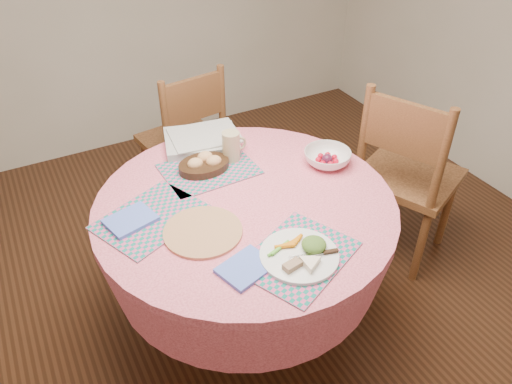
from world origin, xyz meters
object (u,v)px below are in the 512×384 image
Objects in this scene: chair_back at (186,138)px; fruit_bowl at (327,158)px; dinner_plate at (302,254)px; dining_table at (246,237)px; chair_right at (405,174)px; latte_mug at (232,146)px; bread_bowl at (204,164)px; wicker_trivet at (203,232)px.

chair_back is 1.04m from fruit_bowl.
dining_table is at bearing 93.53° from dinner_plate.
latte_mug is (-0.87, 0.25, 0.29)m from chair_right.
chair_right is at bearing -12.68° from bread_bowl.
bread_bowl is at bearing 156.76° from fruit_bowl.
chair_right is 4.47× the size of bread_bowl.
chair_right is 1.07m from bread_bowl.
wicker_trivet is at bearing -165.98° from fruit_bowl.
chair_right is 1.09× the size of chair_back.
dinner_plate is (0.25, -0.29, 0.02)m from wicker_trivet.
chair_right is 0.95m from latte_mug.
dining_table is 4.13× the size of wicker_trivet.
latte_mug is 0.43m from fruit_bowl.
chair_right is 1.22m from wicker_trivet.
latte_mug is (0.09, 0.31, 0.27)m from dining_table.
dining_table is 5.39× the size of bread_bowl.
latte_mug is at bearing 51.70° from wicker_trivet.
dining_table is 1.31× the size of chair_back.
dinner_plate is 0.70m from latte_mug.
fruit_bowl is at bearing 64.54° from chair_right.
chair_back is 3.15× the size of wicker_trivet.
chair_back is at bearing 87.48° from latte_mug.
bread_bowl is 0.55m from fruit_bowl.
latte_mug is (0.32, 0.41, 0.07)m from wicker_trivet.
chair_right is 4.24× the size of fruit_bowl.
dinner_plate is (-0.94, -0.45, 0.23)m from chair_right.
fruit_bowl is at bearing -32.89° from latte_mug.
bread_bowl reaches higher than dinner_plate.
dinner_plate is 0.63m from fruit_bowl.
chair_back is 0.78m from latte_mug.
wicker_trivet is 0.70m from fruit_bowl.
chair_back is 3.35× the size of dinner_plate.
bread_bowl is at bearing -173.41° from latte_mug.
wicker_trivet is (-0.23, -0.10, 0.20)m from dining_table.
chair_right reaches higher than wicker_trivet.
chair_back reaches higher than wicker_trivet.
dining_table is at bearing -79.43° from bread_bowl.
chair_back is at bearing 76.32° from bread_bowl.
dining_table is 0.32m from wicker_trivet.
wicker_trivet is at bearing -114.28° from bread_bowl.
wicker_trivet is 1.23× the size of fruit_bowl.
dining_table is at bearing 69.45° from chair_right.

